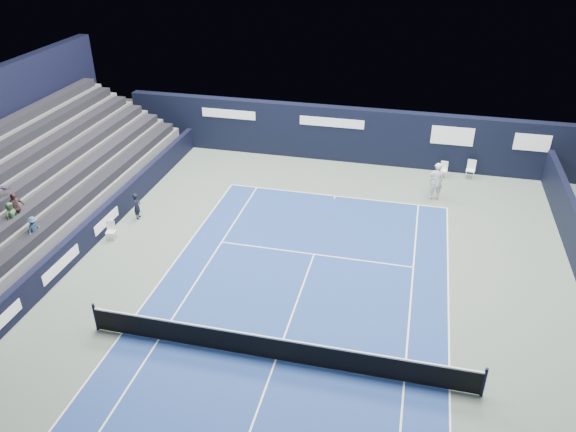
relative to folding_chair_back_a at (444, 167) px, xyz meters
The scene contains 12 objects.
ground 14.53m from the folding_chair_back_a, 111.30° to the right, with size 48.00×48.00×0.00m, color #505F54.
court_surface 16.41m from the folding_chair_back_a, 108.76° to the right, with size 10.97×23.77×0.01m, color navy.
folding_chair_back_a is the anchor object (origin of this frame).
folding_chair_back_b 1.41m from the folding_chair_back_a, ahead, with size 0.50×0.48×1.01m.
line_judge_chair 17.34m from the folding_chair_back_a, 144.91° to the right, with size 0.45×0.45×0.85m.
line_judge 16.03m from the folding_chair_back_a, 150.05° to the right, with size 0.46×0.31×1.27m, color black.
court_markings 16.41m from the folding_chair_back_a, 108.76° to the right, with size 11.03×23.83×0.00m.
tennis_net 16.40m from the folding_chair_back_a, 108.76° to the right, with size 12.90×0.10×1.10m.
back_sponsor_wall 5.44m from the folding_chair_back_a, 169.56° to the left, with size 26.00×0.63×3.10m.
side_barrier_left 17.59m from the folding_chair_back_a, 147.11° to the right, with size 0.33×22.00×1.20m.
spectator_stand 20.47m from the folding_chair_back_a, 155.26° to the right, with size 6.00×18.00×6.40m.
tennis_player 2.79m from the folding_chair_back_a, 99.27° to the right, with size 0.78×0.91×1.93m.
Camera 1 is at (3.55, -13.09, 13.04)m, focal length 35.00 mm.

